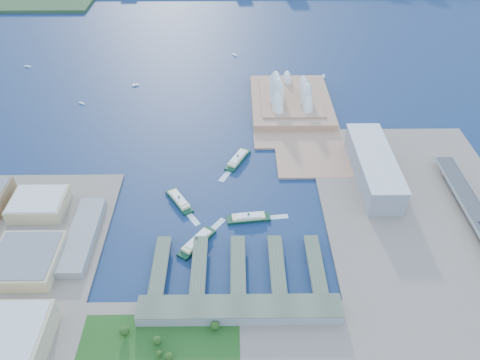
{
  "coord_description": "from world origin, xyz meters",
  "views": [
    {
      "loc": [
        12.43,
        -411.77,
        394.79
      ],
      "look_at": [
        17.67,
        57.31,
        18.0
      ],
      "focal_mm": 35.0,
      "sensor_mm": 36.0,
      "label": 1
    }
  ],
  "objects_px": {
    "ferry_a": "(179,199)",
    "ferry_c": "(197,241)",
    "opera_house": "(292,88)",
    "toaster_building": "(373,167)",
    "ferry_b": "(238,158)",
    "ferry_d": "(248,216)",
    "car_c": "(479,222)"
  },
  "relations": [
    {
      "from": "ferry_c",
      "to": "car_c",
      "type": "relative_size",
      "value": 11.69
    },
    {
      "from": "ferry_a",
      "to": "ferry_b",
      "type": "height_order",
      "value": "ferry_b"
    },
    {
      "from": "toaster_building",
      "to": "ferry_b",
      "type": "relative_size",
      "value": 2.77
    },
    {
      "from": "ferry_d",
      "to": "opera_house",
      "type": "bearing_deg",
      "value": -22.23
    },
    {
      "from": "ferry_c",
      "to": "car_c",
      "type": "xyz_separation_m",
      "value": [
        329.04,
        15.9,
        10.3
      ]
    },
    {
      "from": "ferry_b",
      "to": "ferry_c",
      "type": "height_order",
      "value": "ferry_b"
    },
    {
      "from": "ferry_d",
      "to": "car_c",
      "type": "distance_m",
      "value": 269.91
    },
    {
      "from": "ferry_b",
      "to": "ferry_d",
      "type": "bearing_deg",
      "value": -57.4
    },
    {
      "from": "ferry_b",
      "to": "toaster_building",
      "type": "bearing_deg",
      "value": 13.35
    },
    {
      "from": "opera_house",
      "to": "ferry_c",
      "type": "relative_size",
      "value": 3.25
    },
    {
      "from": "ferry_a",
      "to": "ferry_d",
      "type": "height_order",
      "value": "ferry_a"
    },
    {
      "from": "ferry_a",
      "to": "ferry_b",
      "type": "xyz_separation_m",
      "value": [
        75.14,
        87.92,
        0.25
      ]
    },
    {
      "from": "toaster_building",
      "to": "ferry_c",
      "type": "xyz_separation_m",
      "value": [
        -228.04,
        -117.46,
        -15.26
      ]
    },
    {
      "from": "ferry_d",
      "to": "car_c",
      "type": "height_order",
      "value": "car_c"
    },
    {
      "from": "opera_house",
      "to": "ferry_a",
      "type": "height_order",
      "value": "opera_house"
    },
    {
      "from": "ferry_d",
      "to": "car_c",
      "type": "bearing_deg",
      "value": -101.73
    },
    {
      "from": "ferry_b",
      "to": "opera_house",
      "type": "bearing_deg",
      "value": 87.09
    },
    {
      "from": "toaster_building",
      "to": "opera_house",
      "type": "bearing_deg",
      "value": 114.23
    },
    {
      "from": "toaster_building",
      "to": "ferry_b",
      "type": "height_order",
      "value": "toaster_building"
    },
    {
      "from": "toaster_building",
      "to": "car_c",
      "type": "height_order",
      "value": "toaster_building"
    },
    {
      "from": "opera_house",
      "to": "ferry_d",
      "type": "distance_m",
      "value": 289.37
    },
    {
      "from": "ferry_d",
      "to": "ferry_b",
      "type": "bearing_deg",
      "value": -0.88
    },
    {
      "from": "ferry_c",
      "to": "ferry_d",
      "type": "relative_size",
      "value": 1.04
    },
    {
      "from": "opera_house",
      "to": "ferry_a",
      "type": "bearing_deg",
      "value": -123.97
    },
    {
      "from": "toaster_building",
      "to": "ferry_a",
      "type": "xyz_separation_m",
      "value": [
        -254.86,
        -44.72,
        -15.46
      ]
    },
    {
      "from": "toaster_building",
      "to": "ferry_b",
      "type": "xyz_separation_m",
      "value": [
        -179.73,
        43.2,
        -15.21
      ]
    },
    {
      "from": "ferry_a",
      "to": "ferry_c",
      "type": "height_order",
      "value": "ferry_c"
    },
    {
      "from": "ferry_b",
      "to": "ferry_a",
      "type": "bearing_deg",
      "value": -103.65
    },
    {
      "from": "ferry_c",
      "to": "ferry_b",
      "type": "bearing_deg",
      "value": -70.9
    },
    {
      "from": "opera_house",
      "to": "ferry_b",
      "type": "xyz_separation_m",
      "value": [
        -89.73,
        -156.8,
        -26.71
      ]
    },
    {
      "from": "opera_house",
      "to": "toaster_building",
      "type": "relative_size",
      "value": 1.16
    },
    {
      "from": "ferry_a",
      "to": "ferry_b",
      "type": "relative_size",
      "value": 0.95
    }
  ]
}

